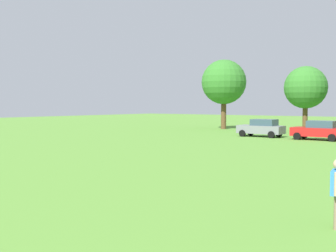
{
  "coord_description": "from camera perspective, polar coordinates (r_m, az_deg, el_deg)",
  "views": [
    {
      "loc": [
        7.96,
        3.19,
        3.09
      ],
      "look_at": [
        2.0,
        11.08,
        2.57
      ],
      "focal_mm": 43.78,
      "sensor_mm": 36.0,
      "label": 1
    }
  ],
  "objects": [
    {
      "name": "ground_plane",
      "position": [
        28.14,
        20.41,
        -3.47
      ],
      "size": [
        160.0,
        160.0,
        0.0
      ],
      "primitive_type": "plane",
      "color": "#568C33"
    },
    {
      "name": "parked_car_gray_0",
      "position": [
        39.97,
        12.89,
        -0.25
      ],
      "size": [
        4.3,
        2.02,
        1.68
      ],
      "rotation": [
        0.0,
        0.0,
        3.14
      ],
      "color": "slate",
      "rests_on": "ground"
    },
    {
      "name": "parked_car_red_1",
      "position": [
        37.73,
        20.22,
        -0.55
      ],
      "size": [
        4.3,
        2.02,
        1.68
      ],
      "rotation": [
        0.0,
        0.0,
        3.14
      ],
      "color": "red",
      "rests_on": "ground"
    },
    {
      "name": "tree_far_left",
      "position": [
        51.83,
        7.78,
        6.06
      ],
      "size": [
        5.56,
        5.56,
        8.67
      ],
      "color": "brown",
      "rests_on": "ground"
    },
    {
      "name": "tree_left",
      "position": [
        47.96,
        18.61,
        5.09
      ],
      "size": [
        4.7,
        4.7,
        7.32
      ],
      "color": "brown",
      "rests_on": "ground"
    }
  ]
}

